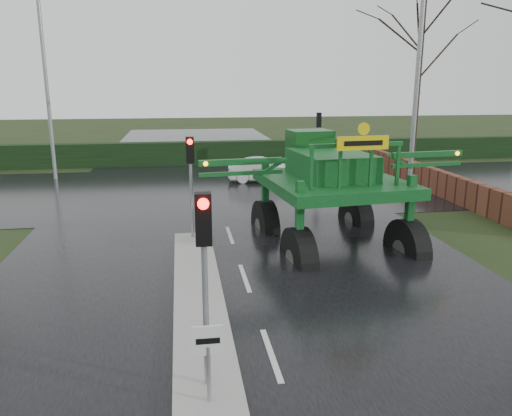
{
  "coord_description": "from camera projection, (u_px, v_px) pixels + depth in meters",
  "views": [
    {
      "loc": [
        -1.63,
        -8.65,
        5.19
      ],
      "look_at": [
        0.3,
        3.93,
        2.0
      ],
      "focal_mm": 35.0,
      "sensor_mm": 36.0,
      "label": 1
    }
  ],
  "objects": [
    {
      "name": "ground",
      "position": [
        271.0,
        355.0,
        9.79
      ],
      "size": [
        140.0,
        140.0,
        0.0
      ],
      "primitive_type": "plane",
      "color": "black",
      "rests_on": "ground"
    },
    {
      "name": "road_main",
      "position": [
        225.0,
        220.0,
        19.38
      ],
      "size": [
        14.0,
        80.0,
        0.02
      ],
      "primitive_type": "cube",
      "color": "black",
      "rests_on": "ground"
    },
    {
      "name": "road_cross",
      "position": [
        214.0,
        189.0,
        25.13
      ],
      "size": [
        80.0,
        12.0,
        0.02
      ],
      "primitive_type": "cube",
      "color": "black",
      "rests_on": "ground"
    },
    {
      "name": "median_island",
      "position": [
        198.0,
        294.0,
        12.46
      ],
      "size": [
        1.2,
        10.0,
        0.16
      ],
      "primitive_type": "cube",
      "color": "gray",
      "rests_on": "ground"
    },
    {
      "name": "hedge_row",
      "position": [
        205.0,
        153.0,
        32.62
      ],
      "size": [
        44.0,
        0.9,
        1.5
      ],
      "primitive_type": "cube",
      "color": "black",
      "rests_on": "ground"
    },
    {
      "name": "brick_wall",
      "position": [
        411.0,
        172.0,
        26.53
      ],
      "size": [
        0.4,
        20.0,
        1.2
      ],
      "primitive_type": "cube",
      "color": "#592D1E",
      "rests_on": "ground"
    },
    {
      "name": "keep_left_sign",
      "position": [
        208.0,
        351.0,
        7.9
      ],
      "size": [
        0.5,
        0.07,
        1.35
      ],
      "color": "gray",
      "rests_on": "ground"
    },
    {
      "name": "traffic_signal_near",
      "position": [
        204.0,
        250.0,
        8.0
      ],
      "size": [
        0.26,
        0.33,
        3.52
      ],
      "color": "gray",
      "rests_on": "ground"
    },
    {
      "name": "traffic_signal_mid",
      "position": [
        190.0,
        166.0,
        16.15
      ],
      "size": [
        0.26,
        0.33,
        3.52
      ],
      "color": "gray",
      "rests_on": "ground"
    },
    {
      "name": "traffic_signal_far",
      "position": [
        319.0,
        129.0,
        29.3
      ],
      "size": [
        0.26,
        0.33,
        3.52
      ],
      "rotation": [
        0.0,
        0.0,
        3.14
      ],
      "color": "gray",
      "rests_on": "ground"
    },
    {
      "name": "street_light_right",
      "position": [
        411.0,
        64.0,
        21.05
      ],
      "size": [
        3.85,
        0.3,
        10.0
      ],
      "color": "gray",
      "rests_on": "ground"
    },
    {
      "name": "street_light_left_far",
      "position": [
        51.0,
        68.0,
        26.3
      ],
      "size": [
        3.85,
        0.3,
        10.0
      ],
      "color": "gray",
      "rests_on": "ground"
    },
    {
      "name": "tree_right_far",
      "position": [
        420.0,
        61.0,
        30.26
      ],
      "size": [
        7.0,
        7.0,
        12.05
      ],
      "color": "black",
      "rests_on": "ground"
    },
    {
      "name": "crop_sprayer",
      "position": [
        298.0,
        180.0,
        14.65
      ],
      "size": [
        9.11,
        6.12,
        5.11
      ],
      "rotation": [
        0.0,
        0.0,
        0.11
      ],
      "color": "black",
      "rests_on": "ground"
    },
    {
      "name": "white_sedan",
      "position": [
        264.0,
        182.0,
        27.01
      ],
      "size": [
        4.01,
        1.84,
        1.27
      ],
      "primitive_type": "imported",
      "rotation": [
        0.0,
        0.0,
        1.44
      ],
      "color": "white",
      "rests_on": "ground"
    }
  ]
}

